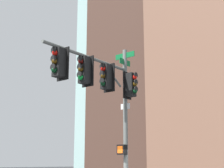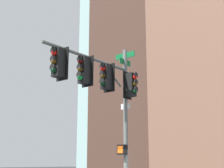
% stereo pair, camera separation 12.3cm
% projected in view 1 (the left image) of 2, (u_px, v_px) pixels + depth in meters
% --- Properties ---
extents(signal_pole_assembly, '(1.68, 4.80, 6.78)m').
position_uv_depth(signal_pole_assembly, '(105.00, 89.00, 13.06)').
color(signal_pole_assembly, slate).
rests_on(signal_pole_assembly, ground_plane).
extents(building_brick_nearside, '(24.05, 19.96, 42.46)m').
position_uv_depth(building_brick_nearside, '(169.00, 52.00, 60.24)').
color(building_brick_nearside, '#4C3328').
rests_on(building_brick_nearside, ground_plane).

